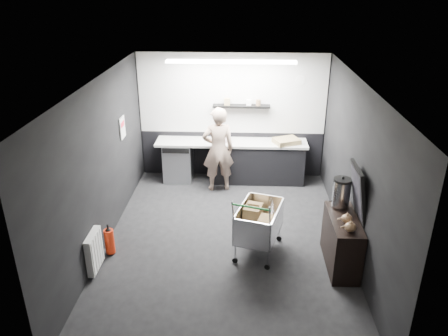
{
  "coord_description": "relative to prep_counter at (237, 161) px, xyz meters",
  "views": [
    {
      "loc": [
        0.26,
        -6.25,
        4.12
      ],
      "look_at": [
        -0.06,
        0.4,
        1.18
      ],
      "focal_mm": 35.0,
      "sensor_mm": 36.0,
      "label": 1
    }
  ],
  "objects": [
    {
      "name": "poster",
      "position": [
        -2.12,
        -1.12,
        1.09
      ],
      "size": [
        0.02,
        0.3,
        0.4
      ],
      "primitive_type": "cube",
      "color": "silver",
      "rests_on": "wall_left"
    },
    {
      "name": "cardboard_box",
      "position": [
        1.02,
        -0.05,
        0.49
      ],
      "size": [
        0.62,
        0.55,
        0.1
      ],
      "primitive_type": "cube",
      "rotation": [
        0.0,
        0.0,
        0.41
      ],
      "color": "#927C4D",
      "rests_on": "prep_counter"
    },
    {
      "name": "sideboard",
      "position": [
        1.65,
        -2.96,
        0.07
      ],
      "size": [
        0.47,
        1.1,
        1.64
      ],
      "color": "black",
      "rests_on": "floor"
    },
    {
      "name": "dado_panel",
      "position": [
        -0.14,
        0.31,
        0.04
      ],
      "size": [
        3.95,
        0.02,
        1.0
      ],
      "primitive_type": "cube",
      "color": "black",
      "rests_on": "wall_back"
    },
    {
      "name": "wall_front",
      "position": [
        -0.14,
        -5.17,
        0.89
      ],
      "size": [
        5.5,
        0.0,
        5.5
      ],
      "primitive_type": "plane",
      "rotation": [
        -1.57,
        0.0,
        0.0
      ],
      "color": "black",
      "rests_on": "floor"
    },
    {
      "name": "person",
      "position": [
        -0.39,
        -0.45,
        0.43
      ],
      "size": [
        0.72,
        0.55,
        1.77
      ],
      "primitive_type": "imported",
      "rotation": [
        0.0,
        0.0,
        3.36
      ],
      "color": "beige",
      "rests_on": "floor"
    },
    {
      "name": "white_container",
      "position": [
        -0.4,
        -0.05,
        0.53
      ],
      "size": [
        0.22,
        0.18,
        0.18
      ],
      "primitive_type": "cube",
      "rotation": [
        0.0,
        0.0,
        0.14
      ],
      "color": "white",
      "rests_on": "prep_counter"
    },
    {
      "name": "prep_counter",
      "position": [
        0.0,
        0.0,
        0.0
      ],
      "size": [
        3.2,
        0.61,
        0.9
      ],
      "color": "black",
      "rests_on": "floor"
    },
    {
      "name": "wall_right",
      "position": [
        1.86,
        -2.42,
        0.89
      ],
      "size": [
        0.0,
        5.5,
        5.5
      ],
      "primitive_type": "plane",
      "rotation": [
        1.57,
        0.0,
        -1.57
      ],
      "color": "black",
      "rests_on": "floor"
    },
    {
      "name": "wall_back",
      "position": [
        -0.14,
        0.33,
        0.89
      ],
      "size": [
        5.5,
        0.0,
        5.5
      ],
      "primitive_type": "plane",
      "rotation": [
        1.57,
        0.0,
        0.0
      ],
      "color": "black",
      "rests_on": "floor"
    },
    {
      "name": "floating_shelf",
      "position": [
        0.06,
        0.2,
        1.16
      ],
      "size": [
        1.2,
        0.22,
        0.04
      ],
      "primitive_type": "cube",
      "color": "black",
      "rests_on": "wall_back"
    },
    {
      "name": "radiator",
      "position": [
        -2.08,
        -3.32,
        -0.11
      ],
      "size": [
        0.1,
        0.5,
        0.6
      ],
      "primitive_type": "cube",
      "color": "white",
      "rests_on": "wall_left"
    },
    {
      "name": "ceiling",
      "position": [
        -0.14,
        -2.42,
        2.24
      ],
      "size": [
        5.5,
        5.5,
        0.0
      ],
      "primitive_type": "plane",
      "rotation": [
        3.14,
        0.0,
        0.0
      ],
      "color": "silver",
      "rests_on": "wall_back"
    },
    {
      "name": "floor",
      "position": [
        -0.14,
        -2.42,
        -0.46
      ],
      "size": [
        5.5,
        5.5,
        0.0
      ],
      "primitive_type": "plane",
      "color": "black",
      "rests_on": "ground"
    },
    {
      "name": "pink_tub",
      "position": [
        -0.26,
        0.0,
        0.55
      ],
      "size": [
        0.22,
        0.22,
        0.22
      ],
      "primitive_type": "cylinder",
      "color": "silver",
      "rests_on": "prep_counter"
    },
    {
      "name": "poster_red_band",
      "position": [
        -2.11,
        -1.12,
        1.16
      ],
      "size": [
        0.02,
        0.22,
        0.1
      ],
      "primitive_type": "cube",
      "color": "red",
      "rests_on": "poster"
    },
    {
      "name": "kitchen_wall_panel",
      "position": [
        -0.14,
        0.31,
        1.39
      ],
      "size": [
        3.95,
        0.02,
        1.7
      ],
      "primitive_type": "cube",
      "color": "silver",
      "rests_on": "wall_back"
    },
    {
      "name": "ceiling_strip",
      "position": [
        -0.14,
        -0.57,
        2.21
      ],
      "size": [
        2.4,
        0.2,
        0.04
      ],
      "primitive_type": "cube",
      "color": "white",
      "rests_on": "ceiling"
    },
    {
      "name": "wall_clock",
      "position": [
        1.26,
        0.3,
        1.69
      ],
      "size": [
        0.2,
        0.03,
        0.2
      ],
      "primitive_type": "cylinder",
      "rotation": [
        1.57,
        0.0,
        0.0
      ],
      "color": "white",
      "rests_on": "wall_back"
    },
    {
      "name": "fire_extinguisher",
      "position": [
        -1.99,
        -2.87,
        -0.21
      ],
      "size": [
        0.16,
        0.16,
        0.51
      ],
      "color": "red",
      "rests_on": "floor"
    },
    {
      "name": "wall_left",
      "position": [
        -2.14,
        -2.42,
        0.89
      ],
      "size": [
        0.0,
        5.5,
        5.5
      ],
      "primitive_type": "plane",
      "rotation": [
        1.57,
        0.0,
        1.57
      ],
      "color": "black",
      "rests_on": "floor"
    },
    {
      "name": "shopping_cart",
      "position": [
        0.39,
        -2.69,
        0.07
      ],
      "size": [
        0.85,
        1.15,
        1.1
      ],
      "color": "silver",
      "rests_on": "floor"
    }
  ]
}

